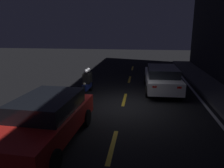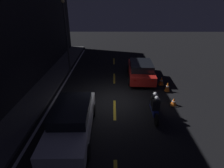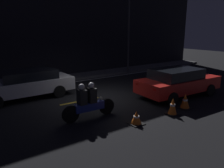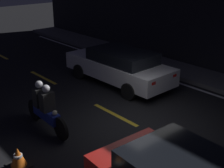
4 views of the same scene
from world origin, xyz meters
name	(u,v)px [view 4 (image 4 of 4)]	position (x,y,z in m)	size (l,w,h in m)	color
ground_plane	(138,126)	(0.00, 0.00, 0.00)	(56.00, 56.00, 0.00)	black
lane_dash_b	(43,78)	(-5.50, 0.00, 0.00)	(2.00, 0.14, 0.01)	gold
lane_dash_c	(115,115)	(-1.00, 0.00, 0.00)	(2.00, 0.14, 0.01)	gold
lane_solid_kerb	(209,93)	(0.00, 3.76, 0.00)	(25.20, 0.14, 0.01)	silver
sedan_white	(119,65)	(-2.94, 1.95, 0.74)	(4.63, 1.94, 1.38)	silver
motorcycle	(45,107)	(-1.69, -2.05, 0.65)	(2.18, 0.38, 1.39)	black
traffic_cone_near	(18,157)	(-0.52, -3.47, 0.23)	(0.50, 0.50, 0.48)	black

